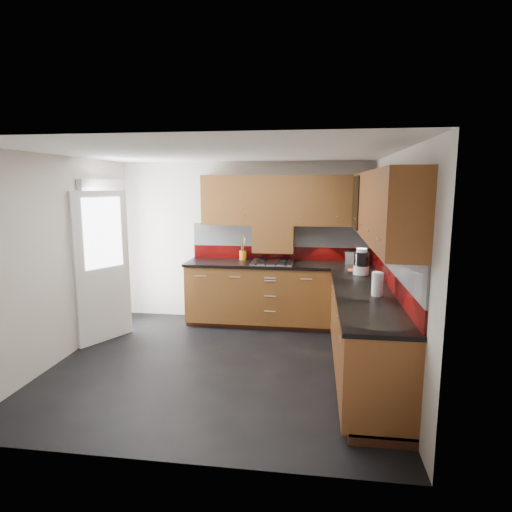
# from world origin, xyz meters

# --- Properties ---
(room) EXTENTS (4.00, 3.80, 2.64)m
(room) POSITION_xyz_m (0.00, 0.00, 1.50)
(room) COLOR black
(base_cabinets) EXTENTS (2.70, 3.20, 0.95)m
(base_cabinets) POSITION_xyz_m (1.07, 0.72, 0.44)
(base_cabinets) COLOR brown
(base_cabinets) RESTS_ON room
(countertop) EXTENTS (2.72, 3.22, 0.04)m
(countertop) POSITION_xyz_m (1.05, 0.70, 0.92)
(countertop) COLOR black
(countertop) RESTS_ON base_cabinets
(backsplash) EXTENTS (2.70, 3.20, 0.54)m
(backsplash) POSITION_xyz_m (1.28, 0.93, 1.21)
(backsplash) COLOR #69090A
(backsplash) RESTS_ON countertop
(upper_cabinets) EXTENTS (2.50, 3.20, 0.72)m
(upper_cabinets) POSITION_xyz_m (1.23, 0.78, 1.84)
(upper_cabinets) COLOR brown
(upper_cabinets) RESTS_ON room
(extractor_hood) EXTENTS (0.60, 0.33, 0.40)m
(extractor_hood) POSITION_xyz_m (0.45, 1.64, 1.28)
(extractor_hood) COLOR brown
(extractor_hood) RESTS_ON room
(glass_cabinet) EXTENTS (0.32, 0.80, 0.66)m
(glass_cabinet) POSITION_xyz_m (1.71, 1.07, 1.87)
(glass_cabinet) COLOR black
(glass_cabinet) RESTS_ON room
(back_door) EXTENTS (0.42, 1.19, 2.04)m
(back_door) POSITION_xyz_m (-1.78, 0.75, 1.03)
(back_door) COLOR white
(back_door) RESTS_ON room
(gas_hob) EXTENTS (0.60, 0.53, 0.05)m
(gas_hob) POSITION_xyz_m (0.45, 1.47, 0.96)
(gas_hob) COLOR silver
(gas_hob) RESTS_ON countertop
(utensil_pot) EXTENTS (0.11, 0.11, 0.39)m
(utensil_pot) POSITION_xyz_m (-0.02, 1.70, 1.03)
(utensil_pot) COLOR #CD6D13
(utensil_pot) RESTS_ON countertop
(toaster) EXTENTS (0.28, 0.21, 0.18)m
(toaster) POSITION_xyz_m (1.63, 1.61, 1.03)
(toaster) COLOR silver
(toaster) RESTS_ON countertop
(food_processor) EXTENTS (0.20, 0.20, 0.33)m
(food_processor) POSITION_xyz_m (1.65, 0.85, 1.09)
(food_processor) COLOR white
(food_processor) RESTS_ON countertop
(paper_towel) EXTENTS (0.15, 0.15, 0.24)m
(paper_towel) POSITION_xyz_m (1.70, -0.22, 1.06)
(paper_towel) COLOR white
(paper_towel) RESTS_ON countertop
(orange_cloth) EXTENTS (0.15, 0.13, 0.02)m
(orange_cloth) POSITION_xyz_m (1.57, 1.07, 0.95)
(orange_cloth) COLOR orange
(orange_cloth) RESTS_ON countertop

